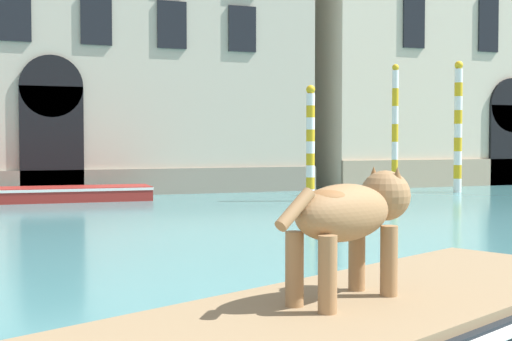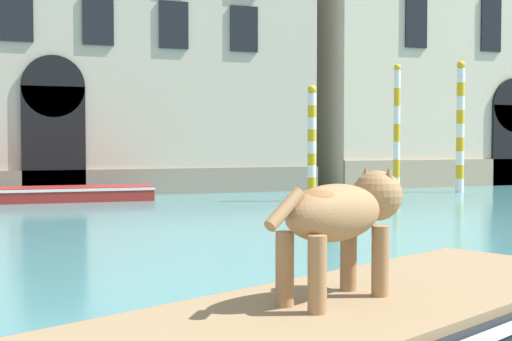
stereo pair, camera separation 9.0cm
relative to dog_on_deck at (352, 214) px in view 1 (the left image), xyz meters
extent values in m
cube|color=gray|center=(1.07, 19.24, -0.89)|extent=(15.62, 0.16, 0.87)
cube|color=black|center=(-0.35, 19.23, 0.44)|extent=(1.97, 0.14, 3.54)
cylinder|color=black|center=(-0.35, 19.23, 2.21)|extent=(1.97, 0.14, 1.97)
cube|color=black|center=(-1.43, 19.25, 4.35)|extent=(1.00, 0.10, 1.58)
cube|color=black|center=(1.07, 19.25, 4.35)|extent=(1.00, 0.10, 1.58)
cube|color=black|center=(3.57, 19.25, 4.35)|extent=(1.00, 0.10, 1.58)
cube|color=black|center=(6.07, 19.25, 4.35)|extent=(1.00, 0.10, 1.58)
cube|color=beige|center=(16.48, 22.29, 5.66)|extent=(12.98, 6.00, 13.98)
cube|color=tan|center=(16.48, 19.24, -0.79)|extent=(12.98, 0.16, 1.07)
cube|color=black|center=(17.72, 19.23, 0.29)|extent=(2.20, 0.14, 3.25)
cube|color=black|center=(13.02, 19.25, 5.08)|extent=(0.93, 0.10, 2.13)
cube|color=black|center=(16.48, 19.25, 5.08)|extent=(0.93, 0.10, 2.13)
cube|color=white|center=(-0.59, -0.35, -0.69)|extent=(6.78, 4.29, 0.08)
cube|color=#8C7251|center=(-0.59, -0.35, -0.60)|extent=(6.51, 4.05, 0.06)
cylinder|color=#997047|center=(0.16, 0.23, -0.33)|extent=(0.12, 0.12, 0.48)
cylinder|color=#997047|center=(0.28, -0.01, -0.33)|extent=(0.12, 0.12, 0.48)
cylinder|color=#997047|center=(-0.45, -0.07, -0.33)|extent=(0.12, 0.12, 0.48)
cylinder|color=#997047|center=(-0.33, -0.31, -0.33)|extent=(0.12, 0.12, 0.48)
ellipsoid|color=#997047|center=(-0.09, -0.04, 0.01)|extent=(0.97, 0.73, 0.38)
ellipsoid|color=brown|center=(-0.21, -0.10, 0.12)|extent=(0.47, 0.41, 0.13)
sphere|color=#997047|center=(0.36, 0.17, 0.10)|extent=(0.36, 0.36, 0.36)
cone|color=brown|center=(0.31, 0.26, 0.23)|extent=(0.11, 0.11, 0.14)
cone|color=brown|center=(0.40, 0.08, 0.23)|extent=(0.11, 0.11, 0.14)
cylinder|color=#997047|center=(-0.53, -0.25, 0.07)|extent=(0.32, 0.21, 0.26)
cube|color=maroon|center=(-0.60, 17.76, -1.12)|extent=(6.10, 1.83, 0.43)
cube|color=white|center=(-0.60, 17.76, -0.96)|extent=(6.13, 1.86, 0.08)
cube|color=#9EA3A8|center=(-0.60, 17.76, -1.14)|extent=(3.37, 1.31, 0.38)
cylinder|color=white|center=(6.77, 15.14, -1.15)|extent=(0.26, 0.26, 0.36)
cylinder|color=gold|center=(6.77, 15.14, -0.79)|extent=(0.26, 0.26, 0.36)
cylinder|color=white|center=(6.77, 15.14, -0.44)|extent=(0.26, 0.26, 0.36)
cylinder|color=gold|center=(6.77, 15.14, -0.08)|extent=(0.26, 0.26, 0.36)
cylinder|color=white|center=(6.77, 15.14, 0.28)|extent=(0.26, 0.26, 0.36)
cylinder|color=gold|center=(6.77, 15.14, 0.64)|extent=(0.26, 0.26, 0.36)
cylinder|color=white|center=(6.77, 15.14, 0.99)|extent=(0.26, 0.26, 0.36)
cylinder|color=gold|center=(6.77, 15.14, 1.35)|extent=(0.26, 0.26, 0.36)
cylinder|color=white|center=(6.77, 15.14, 1.71)|extent=(0.26, 0.26, 0.36)
sphere|color=gold|center=(6.77, 15.14, 2.00)|extent=(0.27, 0.27, 0.27)
cylinder|color=white|center=(13.15, 16.61, -1.09)|extent=(0.28, 0.28, 0.48)
cylinder|color=gold|center=(13.15, 16.61, -0.61)|extent=(0.28, 0.28, 0.48)
cylinder|color=white|center=(13.15, 16.61, -0.13)|extent=(0.28, 0.28, 0.48)
cylinder|color=gold|center=(13.15, 16.61, 0.35)|extent=(0.28, 0.28, 0.48)
cylinder|color=white|center=(13.15, 16.61, 0.83)|extent=(0.28, 0.28, 0.48)
cylinder|color=gold|center=(13.15, 16.61, 1.31)|extent=(0.28, 0.28, 0.48)
cylinder|color=white|center=(13.15, 16.61, 1.79)|extent=(0.28, 0.28, 0.48)
cylinder|color=gold|center=(13.15, 16.61, 2.26)|extent=(0.28, 0.28, 0.48)
cylinder|color=white|center=(13.15, 16.61, 2.74)|extent=(0.28, 0.28, 0.48)
sphere|color=gold|center=(13.15, 16.61, 3.11)|extent=(0.29, 0.29, 0.29)
cylinder|color=white|center=(10.38, 16.26, -1.03)|extent=(0.21, 0.21, 0.59)
cylinder|color=gold|center=(10.38, 16.26, -0.44)|extent=(0.21, 0.21, 0.59)
cylinder|color=white|center=(10.38, 16.26, 0.15)|extent=(0.21, 0.21, 0.59)
cylinder|color=gold|center=(10.38, 16.26, 0.74)|extent=(0.21, 0.21, 0.59)
cylinder|color=white|center=(10.38, 16.26, 1.33)|extent=(0.21, 0.21, 0.59)
cylinder|color=gold|center=(10.38, 16.26, 1.92)|extent=(0.21, 0.21, 0.59)
cylinder|color=white|center=(10.38, 16.26, 2.51)|extent=(0.21, 0.21, 0.59)
sphere|color=gold|center=(10.38, 16.26, 2.90)|extent=(0.22, 0.22, 0.22)
camera|label=1|loc=(-2.27, -4.21, 0.49)|focal=50.00mm
camera|label=2|loc=(-2.19, -4.24, 0.49)|focal=50.00mm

